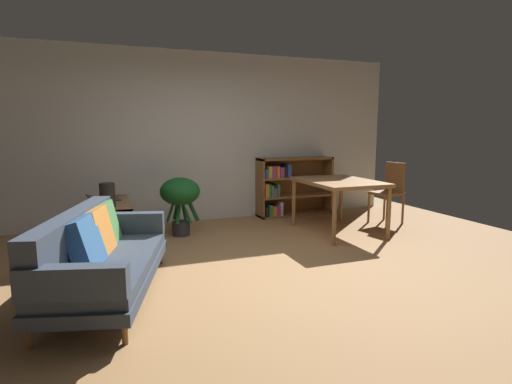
# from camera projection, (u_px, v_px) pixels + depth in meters

# --- Properties ---
(ground_plane) EXTENTS (8.16, 8.16, 0.00)m
(ground_plane) POSITION_uv_depth(u_px,v_px,m) (261.00, 271.00, 4.30)
(ground_plane) COLOR #A87A4C
(back_wall_panel) EXTENTS (6.80, 0.10, 2.70)m
(back_wall_panel) POSITION_uv_depth(u_px,v_px,m) (200.00, 138.00, 6.59)
(back_wall_panel) COLOR silver
(back_wall_panel) RESTS_ON ground_plane
(fabric_couch) EXTENTS (1.25, 2.03, 0.77)m
(fabric_couch) POSITION_uv_depth(u_px,v_px,m) (99.00, 254.00, 3.63)
(fabric_couch) COLOR brown
(fabric_couch) RESTS_ON ground_plane
(media_console) EXTENTS (0.47, 1.19, 0.54)m
(media_console) POSITION_uv_depth(u_px,v_px,m) (112.00, 223.00, 5.35)
(media_console) COLOR olive
(media_console) RESTS_ON ground_plane
(open_laptop) EXTENTS (0.45, 0.33, 0.08)m
(open_laptop) POSITION_uv_depth(u_px,v_px,m) (105.00, 199.00, 5.47)
(open_laptop) COLOR #333338
(open_laptop) RESTS_ON media_console
(desk_speaker) EXTENTS (0.19, 0.19, 0.29)m
(desk_speaker) POSITION_uv_depth(u_px,v_px,m) (107.00, 195.00, 5.01)
(desk_speaker) COLOR #2D2823
(desk_speaker) RESTS_ON media_console
(potted_floor_plant) EXTENTS (0.55, 0.55, 0.82)m
(potted_floor_plant) POSITION_uv_depth(u_px,v_px,m) (180.00, 195.00, 5.68)
(potted_floor_plant) COLOR #333338
(potted_floor_plant) RESTS_ON ground_plane
(dining_table) EXTENTS (0.95, 1.28, 0.76)m
(dining_table) POSITION_uv_depth(u_px,v_px,m) (339.00, 185.00, 5.85)
(dining_table) COLOR olive
(dining_table) RESTS_ON ground_plane
(dining_chair_near) EXTENTS (0.47, 0.47, 0.96)m
(dining_chair_near) POSITION_uv_depth(u_px,v_px,m) (390.00, 189.00, 6.45)
(dining_chair_near) COLOR brown
(dining_chair_near) RESTS_ON ground_plane
(bookshelf) EXTENTS (1.33, 0.35, 1.01)m
(bookshelf) POSITION_uv_depth(u_px,v_px,m) (288.00, 186.00, 7.05)
(bookshelf) COLOR brown
(bookshelf) RESTS_ON ground_plane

